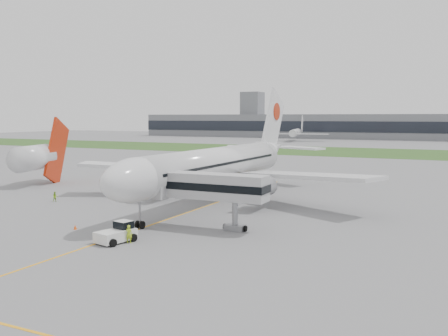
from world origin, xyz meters
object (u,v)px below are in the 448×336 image
at_px(ground_crew_near, 129,234).
at_px(neighbor_aircraft, 36,157).
at_px(pushback_tug, 118,233).
at_px(airliner, 219,164).
at_px(jet_bridge, 203,186).

xyz_separation_m(ground_crew_near, neighbor_aircraft, (-40.71, 26.95, 4.31)).
relative_size(pushback_tug, ground_crew_near, 2.34).
bearing_deg(ground_crew_near, airliner, -98.92).
distance_m(pushback_tug, neighbor_aircraft, 47.94).
distance_m(jet_bridge, neighbor_aircraft, 47.75).
height_order(airliner, neighbor_aircraft, airliner).
xyz_separation_m(airliner, pushback_tug, (1.46, -25.69, -4.73)).
xyz_separation_m(airliner, neighbor_aircraft, (-37.91, 1.30, -0.43)).
bearing_deg(ground_crew_near, jet_bridge, -126.60).
bearing_deg(jet_bridge, ground_crew_near, -112.33).
height_order(ground_crew_near, neighbor_aircraft, neighbor_aircraft).
distance_m(pushback_tug, jet_bridge, 10.94).
bearing_deg(ground_crew_near, neighbor_aircraft, -48.64).
xyz_separation_m(pushback_tug, ground_crew_near, (1.33, 0.05, -0.01)).
distance_m(airliner, neighbor_aircraft, 37.94).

